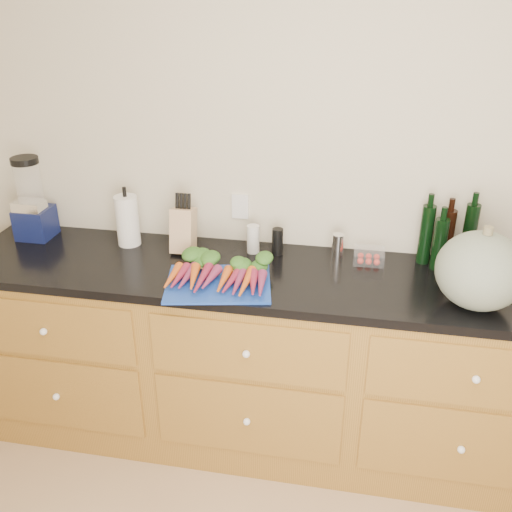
% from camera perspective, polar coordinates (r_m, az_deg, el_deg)
% --- Properties ---
extents(wall_back, '(4.10, 0.05, 2.60)m').
position_cam_1_polar(wall_back, '(2.65, 11.44, 7.90)').
color(wall_back, beige).
rests_on(wall_back, ground).
extents(cabinets, '(3.60, 0.64, 0.90)m').
position_cam_1_polar(cabinets, '(2.75, 9.83, -11.36)').
color(cabinets, brown).
rests_on(cabinets, ground).
extents(countertop, '(3.64, 0.62, 0.04)m').
position_cam_1_polar(countertop, '(2.50, 10.65, -2.72)').
color(countertop, black).
rests_on(countertop, cabinets).
extents(cutting_board, '(0.49, 0.40, 0.01)m').
position_cam_1_polar(cutting_board, '(2.40, -3.78, -2.78)').
color(cutting_board, '#173DA3').
rests_on(cutting_board, countertop).
extents(carrots, '(0.43, 0.32, 0.06)m').
position_cam_1_polar(carrots, '(2.43, -3.57, -1.66)').
color(carrots, '#D85B19').
rests_on(carrots, cutting_board).
extents(squash, '(0.34, 0.34, 0.31)m').
position_cam_1_polar(squash, '(2.35, 21.53, -1.37)').
color(squash, '#5E6B5A').
rests_on(squash, countertop).
extents(blender_appliance, '(0.16, 0.16, 0.41)m').
position_cam_1_polar(blender_appliance, '(2.98, -21.50, 4.95)').
color(blender_appliance, '#0E1644').
rests_on(blender_appliance, countertop).
extents(paper_towel, '(0.11, 0.11, 0.24)m').
position_cam_1_polar(paper_towel, '(2.79, -12.73, 3.47)').
color(paper_towel, white).
rests_on(paper_towel, countertop).
extents(knife_block, '(0.10, 0.10, 0.21)m').
position_cam_1_polar(knife_block, '(2.68, -7.27, 2.57)').
color(knife_block, tan).
rests_on(knife_block, countertop).
extents(grinder_salt, '(0.06, 0.06, 0.13)m').
position_cam_1_polar(grinder_salt, '(2.66, -0.29, 1.71)').
color(grinder_salt, silver).
rests_on(grinder_salt, countertop).
extents(grinder_pepper, '(0.05, 0.05, 0.13)m').
position_cam_1_polar(grinder_pepper, '(2.64, 2.16, 1.46)').
color(grinder_pepper, black).
rests_on(grinder_pepper, countertop).
extents(canister_chrome, '(0.05, 0.05, 0.12)m').
position_cam_1_polar(canister_chrome, '(2.62, 8.17, 0.93)').
color(canister_chrome, white).
rests_on(canister_chrome, countertop).
extents(tomato_box, '(0.14, 0.11, 0.06)m').
position_cam_1_polar(tomato_box, '(2.63, 11.23, 0.00)').
color(tomato_box, white).
rests_on(tomato_box, countertop).
extents(bottles, '(0.24, 0.12, 0.29)m').
position_cam_1_polar(bottles, '(2.65, 18.45, 1.76)').
color(bottles, black).
rests_on(bottles, countertop).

